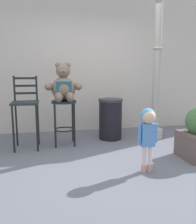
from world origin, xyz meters
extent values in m
plane|color=slate|center=(0.00, 0.00, 0.00)|extent=(24.00, 24.00, 0.00)
cube|color=beige|center=(0.00, 2.13, 1.75)|extent=(7.56, 0.30, 3.50)
cylinder|color=#1E2729|center=(-0.54, 1.01, 0.77)|extent=(0.43, 0.43, 0.04)
cylinder|color=black|center=(-0.70, 0.85, 0.38)|extent=(0.03, 0.03, 0.75)
cylinder|color=black|center=(-0.38, 0.85, 0.38)|extent=(0.03, 0.03, 0.75)
cylinder|color=black|center=(-0.70, 1.17, 0.38)|extent=(0.03, 0.03, 0.75)
cylinder|color=black|center=(-0.38, 1.17, 0.38)|extent=(0.03, 0.03, 0.75)
torus|color=black|center=(-0.54, 1.01, 0.28)|extent=(0.35, 0.35, 0.02)
sphere|color=#776251|center=(-0.54, 1.01, 1.00)|extent=(0.41, 0.41, 0.41)
cube|color=navy|center=(-0.54, 0.84, 1.01)|extent=(0.25, 0.03, 0.25)
sphere|color=#776251|center=(-0.54, 1.01, 1.30)|extent=(0.24, 0.24, 0.24)
ellipsoid|color=#686C58|center=(-0.54, 0.91, 1.29)|extent=(0.10, 0.08, 0.07)
sphere|color=black|center=(-0.54, 0.88, 1.29)|extent=(0.03, 0.03, 0.03)
sphere|color=#776251|center=(-0.63, 1.01, 1.40)|extent=(0.10, 0.10, 0.10)
sphere|color=#776251|center=(-0.46, 1.01, 1.40)|extent=(0.10, 0.10, 0.10)
ellipsoid|color=#776251|center=(-0.79, 0.98, 1.04)|extent=(0.14, 0.23, 0.13)
ellipsoid|color=#776251|center=(-0.29, 0.98, 1.04)|extent=(0.14, 0.23, 0.13)
ellipsoid|color=#776251|center=(-0.63, 0.81, 0.87)|extent=(0.14, 0.35, 0.16)
ellipsoid|color=#776251|center=(-0.45, 0.81, 0.87)|extent=(0.14, 0.35, 0.16)
cylinder|color=#E0958F|center=(0.40, -0.38, 0.05)|extent=(0.07, 0.07, 0.10)
cylinder|color=silver|center=(0.40, -0.38, 0.22)|extent=(0.05, 0.05, 0.25)
cylinder|color=#E0958F|center=(0.48, -0.38, 0.05)|extent=(0.07, 0.07, 0.10)
cylinder|color=silver|center=(0.48, -0.38, 0.22)|extent=(0.05, 0.05, 0.25)
cube|color=#5186CC|center=(0.44, -0.38, 0.49)|extent=(0.17, 0.10, 0.30)
cylinder|color=#5186CC|center=(0.33, -0.38, 0.51)|extent=(0.04, 0.04, 0.25)
cylinder|color=#5186CC|center=(0.55, -0.38, 0.51)|extent=(0.04, 0.04, 0.25)
sphere|color=#D8B293|center=(0.44, -0.38, 0.73)|extent=(0.18, 0.18, 0.18)
sphere|color=#5090CC|center=(0.44, -0.36, 0.74)|extent=(0.20, 0.20, 0.20)
cylinder|color=black|center=(0.35, 1.21, 0.37)|extent=(0.44, 0.44, 0.73)
cylinder|color=#2D2D33|center=(0.35, 1.21, 0.76)|extent=(0.47, 0.47, 0.05)
cylinder|color=#ADABA2|center=(1.22, 1.11, 0.09)|extent=(0.32, 0.32, 0.18)
cylinder|color=#A6A095|center=(1.22, 1.11, 1.58)|extent=(0.13, 0.13, 2.80)
torus|color=#ADA89E|center=(1.22, 1.11, 1.72)|extent=(0.18, 0.18, 0.04)
cube|color=#1E2729|center=(-1.18, 0.90, 0.78)|extent=(0.43, 0.43, 0.03)
cylinder|color=black|center=(-1.36, 0.72, 0.38)|extent=(0.03, 0.03, 0.76)
cylinder|color=black|center=(-1.00, 0.72, 0.38)|extent=(0.03, 0.03, 0.76)
cylinder|color=black|center=(-1.36, 1.09, 0.38)|extent=(0.03, 0.03, 0.76)
cylinder|color=black|center=(-1.00, 1.09, 0.38)|extent=(0.03, 0.03, 0.76)
cylinder|color=black|center=(-1.36, 1.09, 1.01)|extent=(0.03, 0.03, 0.42)
cylinder|color=black|center=(-1.00, 1.09, 1.01)|extent=(0.03, 0.03, 0.42)
cube|color=black|center=(-1.18, 1.09, 0.93)|extent=(0.37, 0.02, 0.04)
cube|color=black|center=(-1.18, 1.09, 1.05)|extent=(0.37, 0.02, 0.04)
cube|color=black|center=(-1.18, 1.09, 1.18)|extent=(0.37, 0.02, 0.04)
camera|label=1|loc=(-0.75, -3.12, 1.29)|focal=37.85mm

